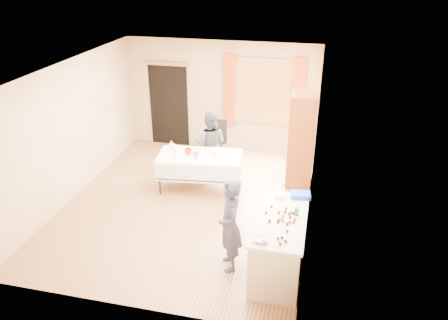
% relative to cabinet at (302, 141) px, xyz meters
% --- Properties ---
extents(floor, '(4.50, 5.50, 0.02)m').
position_rel_cabinet_xyz_m(floor, '(-1.99, -1.31, -0.97)').
color(floor, '#9E7047').
rests_on(floor, ground).
extents(ceiling, '(4.50, 5.50, 0.02)m').
position_rel_cabinet_xyz_m(ceiling, '(-1.99, -1.31, 1.65)').
color(ceiling, white).
rests_on(ceiling, floor).
extents(wall_back, '(4.50, 0.02, 2.60)m').
position_rel_cabinet_xyz_m(wall_back, '(-1.99, 1.45, 0.34)').
color(wall_back, tan).
rests_on(wall_back, floor).
extents(wall_front, '(4.50, 0.02, 2.60)m').
position_rel_cabinet_xyz_m(wall_front, '(-1.99, -4.07, 0.34)').
color(wall_front, tan).
rests_on(wall_front, floor).
extents(wall_left, '(0.02, 5.50, 2.60)m').
position_rel_cabinet_xyz_m(wall_left, '(-4.25, -1.31, 0.34)').
color(wall_left, tan).
rests_on(wall_left, floor).
extents(wall_right, '(0.02, 5.50, 2.60)m').
position_rel_cabinet_xyz_m(wall_right, '(0.27, -1.31, 0.34)').
color(wall_right, tan).
rests_on(wall_right, floor).
extents(window_frame, '(1.32, 0.06, 1.52)m').
position_rel_cabinet_xyz_m(window_frame, '(-0.99, 1.41, 0.54)').
color(window_frame, olive).
rests_on(window_frame, wall_back).
extents(window_pane, '(1.20, 0.02, 1.40)m').
position_rel_cabinet_xyz_m(window_pane, '(-0.99, 1.40, 0.54)').
color(window_pane, white).
rests_on(window_pane, wall_back).
extents(curtain_left, '(0.28, 0.06, 1.65)m').
position_rel_cabinet_xyz_m(curtain_left, '(-1.77, 1.36, 0.54)').
color(curtain_left, '#AF3E17').
rests_on(curtain_left, wall_back).
extents(curtain_right, '(0.28, 0.06, 1.65)m').
position_rel_cabinet_xyz_m(curtain_right, '(-0.21, 1.36, 0.54)').
color(curtain_right, '#AF3E17').
rests_on(curtain_right, wall_back).
extents(doorway, '(0.95, 0.04, 2.00)m').
position_rel_cabinet_xyz_m(doorway, '(-3.29, 1.42, 0.04)').
color(doorway, black).
rests_on(doorway, floor).
extents(door_lintel, '(1.05, 0.06, 0.08)m').
position_rel_cabinet_xyz_m(door_lintel, '(-3.29, 1.39, 1.06)').
color(door_lintel, olive).
rests_on(door_lintel, wall_back).
extents(cabinet, '(0.50, 0.60, 1.93)m').
position_rel_cabinet_xyz_m(cabinet, '(0.00, 0.00, 0.00)').
color(cabinet, brown).
rests_on(cabinet, floor).
extents(counter, '(0.74, 1.56, 0.91)m').
position_rel_cabinet_xyz_m(counter, '(-0.10, -2.83, -0.51)').
color(counter, beige).
rests_on(counter, floor).
extents(party_table, '(1.73, 1.03, 0.75)m').
position_rel_cabinet_xyz_m(party_table, '(-1.92, -0.67, -0.52)').
color(party_table, black).
rests_on(party_table, floor).
extents(chair, '(0.51, 0.51, 1.06)m').
position_rel_cabinet_xyz_m(chair, '(-1.85, 0.41, -0.65)').
color(chair, black).
rests_on(chair, floor).
extents(girl, '(0.78, 0.73, 1.47)m').
position_rel_cabinet_xyz_m(girl, '(-0.82, -2.92, -0.23)').
color(girl, '#22233B').
rests_on(girl, floor).
extents(woman, '(0.70, 0.55, 1.43)m').
position_rel_cabinet_xyz_m(woman, '(-1.88, -0.00, -0.25)').
color(woman, black).
rests_on(woman, floor).
extents(soda_can, '(0.09, 0.09, 0.12)m').
position_rel_cabinet_xyz_m(soda_can, '(0.11, -2.70, 0.01)').
color(soda_can, '#108146').
rests_on(soda_can, counter).
extents(mixing_bowl, '(0.27, 0.27, 0.05)m').
position_rel_cabinet_xyz_m(mixing_bowl, '(-0.31, -3.43, -0.03)').
color(mixing_bowl, white).
rests_on(mixing_bowl, counter).
extents(foam_block, '(0.15, 0.10, 0.08)m').
position_rel_cabinet_xyz_m(foam_block, '(-0.18, -2.27, -0.01)').
color(foam_block, white).
rests_on(foam_block, counter).
extents(blue_basket, '(0.33, 0.24, 0.08)m').
position_rel_cabinet_xyz_m(blue_basket, '(0.13, -2.17, -0.01)').
color(blue_basket, blue).
rests_on(blue_basket, counter).
extents(pitcher, '(0.14, 0.14, 0.22)m').
position_rel_cabinet_xyz_m(pitcher, '(-2.37, -0.85, -0.10)').
color(pitcher, silver).
rests_on(pitcher, party_table).
extents(cup_red, '(0.20, 0.20, 0.11)m').
position_rel_cabinet_xyz_m(cup_red, '(-2.16, -0.68, -0.16)').
color(cup_red, '#AE1A15').
rests_on(cup_red, party_table).
extents(cup_rainbow, '(0.15, 0.15, 0.11)m').
position_rel_cabinet_xyz_m(cup_rainbow, '(-1.95, -0.83, -0.16)').
color(cup_rainbow, red).
rests_on(cup_rainbow, party_table).
extents(small_bowl, '(0.17, 0.17, 0.05)m').
position_rel_cabinet_xyz_m(small_bowl, '(-1.64, -0.54, -0.19)').
color(small_bowl, white).
rests_on(small_bowl, party_table).
extents(pastry_tray, '(0.33, 0.28, 0.02)m').
position_rel_cabinet_xyz_m(pastry_tray, '(-1.44, -0.71, -0.20)').
color(pastry_tray, white).
rests_on(pastry_tray, party_table).
extents(bottle, '(0.09, 0.10, 0.18)m').
position_rel_cabinet_xyz_m(bottle, '(-2.54, -0.54, -0.12)').
color(bottle, white).
rests_on(bottle, party_table).
extents(cake_balls, '(0.48, 0.97, 0.04)m').
position_rel_cabinet_xyz_m(cake_balls, '(-0.06, -2.95, -0.03)').
color(cake_balls, '#3F2314').
rests_on(cake_balls, counter).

